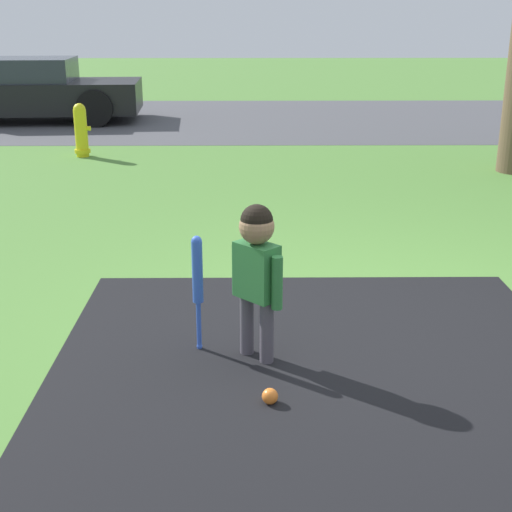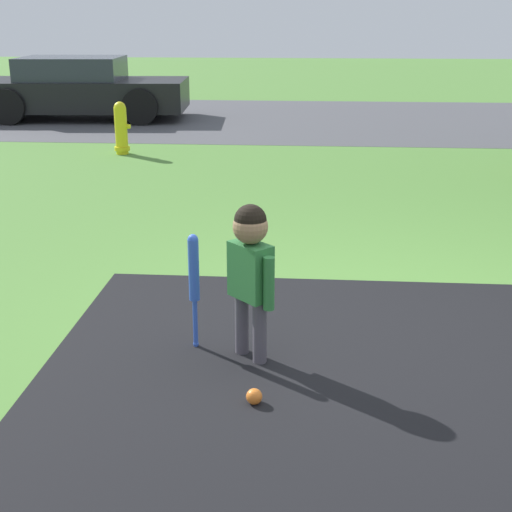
{
  "view_description": "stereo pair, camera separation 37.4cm",
  "coord_description": "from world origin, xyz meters",
  "px_view_note": "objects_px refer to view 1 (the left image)",
  "views": [
    {
      "loc": [
        -0.77,
        -4.16,
        1.94
      ],
      "look_at": [
        -0.73,
        0.06,
        0.5
      ],
      "focal_mm": 50.0,
      "sensor_mm": 36.0,
      "label": 1
    },
    {
      "loc": [
        -0.4,
        -4.15,
        1.94
      ],
      "look_at": [
        -0.73,
        0.06,
        0.5
      ],
      "focal_mm": 50.0,
      "sensor_mm": 36.0,
      "label": 2
    }
  ],
  "objects_px": {
    "child": "(257,261)",
    "fire_hydrant": "(81,131)",
    "sports_ball": "(270,396)",
    "parked_car": "(32,91)",
    "baseball_bat": "(198,277)"
  },
  "relations": [
    {
      "from": "child",
      "to": "parked_car",
      "type": "height_order",
      "value": "parked_car"
    },
    {
      "from": "baseball_bat",
      "to": "fire_hydrant",
      "type": "relative_size",
      "value": 0.96
    },
    {
      "from": "baseball_bat",
      "to": "sports_ball",
      "type": "relative_size",
      "value": 8.41
    },
    {
      "from": "sports_ball",
      "to": "fire_hydrant",
      "type": "height_order",
      "value": "fire_hydrant"
    },
    {
      "from": "baseball_bat",
      "to": "parked_car",
      "type": "bearing_deg",
      "value": 111.13
    },
    {
      "from": "sports_ball",
      "to": "fire_hydrant",
      "type": "xyz_separation_m",
      "value": [
        -2.49,
        6.86,
        0.32
      ]
    },
    {
      "from": "sports_ball",
      "to": "parked_car",
      "type": "relative_size",
      "value": 0.02
    },
    {
      "from": "baseball_bat",
      "to": "sports_ball",
      "type": "bearing_deg",
      "value": -57.58
    },
    {
      "from": "child",
      "to": "fire_hydrant",
      "type": "distance_m",
      "value": 6.78
    },
    {
      "from": "baseball_bat",
      "to": "fire_hydrant",
      "type": "height_order",
      "value": "fire_hydrant"
    },
    {
      "from": "fire_hydrant",
      "to": "baseball_bat",
      "type": "bearing_deg",
      "value": -71.52
    },
    {
      "from": "baseball_bat",
      "to": "fire_hydrant",
      "type": "distance_m",
      "value": 6.55
    },
    {
      "from": "fire_hydrant",
      "to": "parked_car",
      "type": "bearing_deg",
      "value": 115.52
    },
    {
      "from": "sports_ball",
      "to": "parked_car",
      "type": "bearing_deg",
      "value": 111.9
    },
    {
      "from": "sports_ball",
      "to": "fire_hydrant",
      "type": "bearing_deg",
      "value": 109.93
    }
  ]
}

